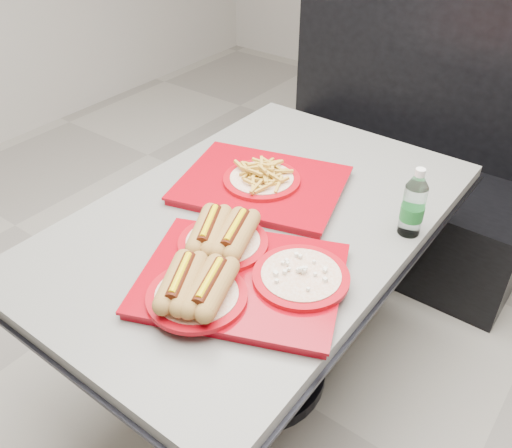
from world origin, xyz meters
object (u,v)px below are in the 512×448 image
Objects in this scene: tray_near at (234,270)px; tray_far at (262,181)px; booth_bench at (396,168)px; water_bottle at (413,206)px; diner_table at (257,256)px.

tray_far is (-0.21, 0.40, -0.01)m from tray_near.
water_bottle is (0.40, -0.90, 0.44)m from booth_bench.
water_bottle is (0.40, 0.19, 0.26)m from diner_table.
booth_bench reaches higher than diner_table.
tray_near is (0.13, -1.37, 0.39)m from booth_bench.
tray_far is at bearing 117.45° from tray_near.
diner_table is 2.30× the size of tray_near.
water_bottle reaches higher than tray_near.
diner_table is 0.37m from tray_near.
booth_bench is 6.40× the size of water_bottle.
booth_bench reaches higher than water_bottle.
tray_far is 2.84× the size of water_bottle.
tray_far is (-0.07, -0.97, 0.38)m from booth_bench.
tray_near is at bearing -64.20° from diner_table.
tray_near is 0.45m from tray_far.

